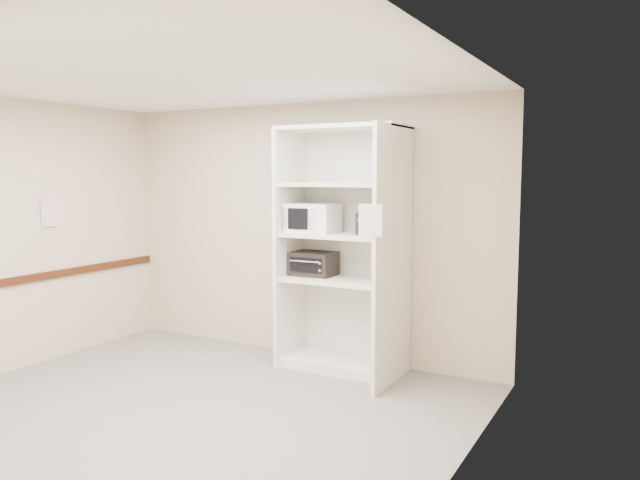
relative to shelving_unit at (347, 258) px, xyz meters
The scene contains 11 objects.
floor 2.15m from the shelving_unit, 111.36° to the right, with size 4.50×4.00×0.01m, color #5F5B53.
ceiling 2.41m from the shelving_unit, 111.36° to the right, with size 4.50×4.00×0.01m, color white.
wall_back 0.76m from the shelving_unit, 155.96° to the left, with size 4.50×0.02×2.70m, color beige.
wall_right 2.34m from the shelving_unit, 47.07° to the right, with size 0.02×4.00×2.70m, color beige.
shelving_unit is the anchor object (origin of this frame).
microwave 0.53m from the shelving_unit, behind, with size 0.48×0.37×0.29m, color white.
toaster_oven_upper 0.48m from the shelving_unit, ahead, with size 0.37×0.28×0.21m, color black.
toaster_oven_lower 0.41m from the shelving_unit, behind, with size 0.43×0.33×0.24m, color black.
paper_sign 0.92m from the shelving_unit, 50.24° to the right, with size 0.21×0.01×0.27m, color white.
chair_rail 3.37m from the shelving_unit, 149.52° to the right, with size 0.04×3.98×0.08m, color #371709.
wall_poster 3.14m from the shelving_unit, 158.98° to the right, with size 0.01×0.22×0.31m, color white.
Camera 1 is at (3.32, -3.79, 1.94)m, focal length 35.00 mm.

